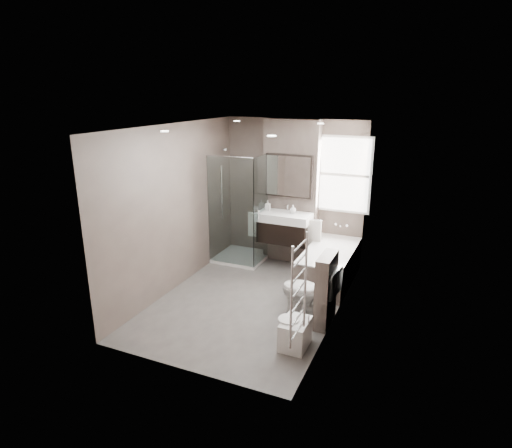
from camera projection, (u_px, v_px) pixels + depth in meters
The scene contains 15 objects.
room at pixel (251, 218), 6.18m from camera, with size 2.70×3.90×2.70m.
vanity_pier at pixel (291, 192), 7.74m from camera, with size 1.00×0.25×2.60m, color #5C5049.
vanity at pixel (284, 227), 7.60m from camera, with size 0.95×0.47×0.66m.
mirror_cabinet at pixel (289, 176), 7.49m from camera, with size 0.86×0.08×0.76m.
towel_left at pixel (255, 225), 7.80m from camera, with size 0.24×0.06×0.44m, color silver.
towel_right at pixel (314, 233), 7.37m from camera, with size 0.24×0.06×0.44m, color silver.
shower_enclosure at pixel (244, 236), 7.89m from camera, with size 0.90×0.90×2.00m.
bathtub at pixel (329, 264), 7.09m from camera, with size 0.75×1.60×0.57m.
window at pixel (343, 175), 7.37m from camera, with size 0.98×0.06×1.33m.
toilet at pixel (309, 292), 5.89m from camera, with size 0.45×0.79×0.81m, color white.
cistern_box at pixel (326, 290), 5.74m from camera, with size 0.19×0.55×1.00m.
bidet at pixel (295, 333), 5.30m from camera, with size 0.39×0.44×0.46m.
towel_radiator at pixel (299, 290), 4.36m from camera, with size 0.03×0.49×1.10m.
soap_bottle_a at pixel (268, 205), 7.68m from camera, with size 0.08×0.08×0.18m, color white.
soap_bottle_b at pixel (293, 209), 7.49m from camera, with size 0.11×0.11×0.15m, color white.
Camera 1 is at (2.43, -5.41, 3.06)m, focal length 30.00 mm.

